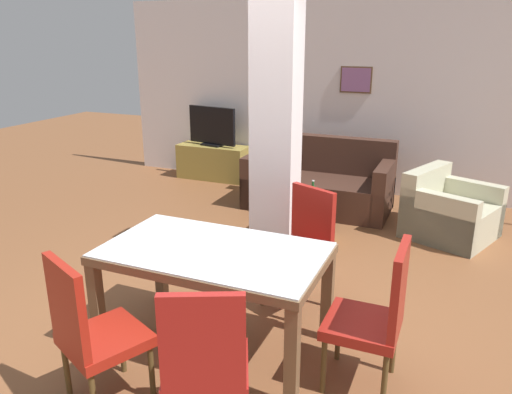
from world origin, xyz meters
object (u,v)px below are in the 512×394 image
(sofa, at_px, (319,185))
(bottle, at_px, (313,193))
(dining_table, at_px, (214,270))
(dining_chair_far_right, at_px, (302,244))
(tv_stand, at_px, (213,162))
(dining_chair_near_right, at_px, (205,361))
(coffee_table, at_px, (298,218))
(dining_chair_head_right, at_px, (377,313))
(dining_chair_near_left, at_px, (91,329))
(armchair, at_px, (448,213))
(tv_screen, at_px, (212,127))

(sofa, bearing_deg, bottle, 101.54)
(bottle, bearing_deg, dining_table, -90.83)
(dining_chair_far_right, height_order, tv_stand, dining_chair_far_right)
(dining_table, height_order, tv_stand, dining_table)
(dining_table, relative_size, dining_chair_near_right, 1.54)
(coffee_table, bearing_deg, dining_table, -87.35)
(dining_chair_far_right, bearing_deg, dining_chair_head_right, 156.36)
(dining_chair_near_left, height_order, bottle, dining_chair_near_left)
(armchair, bearing_deg, dining_chair_far_right, -5.68)
(dining_chair_near_left, xyz_separation_m, bottle, (0.42, 3.15, -0.02))
(dining_table, relative_size, dining_chair_far_right, 1.54)
(dining_chair_head_right, xyz_separation_m, sofa, (-1.31, 3.32, -0.24))
(dining_chair_far_right, distance_m, armchair, 2.35)
(armchair, distance_m, bottle, 1.57)
(dining_chair_near_right, bearing_deg, sofa, 73.11)
(sofa, distance_m, tv_stand, 2.05)
(bottle, xyz_separation_m, tv_stand, (-2.14, 1.69, -0.25))
(coffee_table, distance_m, tv_stand, 2.67)
(dining_chair_far_right, bearing_deg, armchair, -93.02)
(dining_chair_near_right, bearing_deg, tv_screen, 92.73)
(armchair, xyz_separation_m, coffee_table, (-1.56, -0.68, -0.05))
(dining_table, relative_size, coffee_table, 2.10)
(dining_chair_near_left, bearing_deg, dining_table, 90.00)
(dining_chair_head_right, height_order, tv_stand, dining_chair_head_right)
(coffee_table, bearing_deg, dining_chair_far_right, -70.68)
(dining_chair_near_left, distance_m, tv_screen, 5.15)
(sofa, distance_m, armchair, 1.68)
(bottle, relative_size, tv_screen, 0.28)
(coffee_table, xyz_separation_m, tv_screen, (-2.01, 1.77, 0.61))
(dining_table, xyz_separation_m, dining_chair_near_left, (-0.38, -0.84, -0.07))
(dining_chair_near_left, bearing_deg, coffee_table, 109.28)
(dining_table, relative_size, bottle, 6.64)
(armchair, relative_size, tv_screen, 1.34)
(coffee_table, xyz_separation_m, bottle, (0.14, 0.08, 0.30))
(dining_chair_head_right, xyz_separation_m, dining_chair_far_right, (-0.76, 0.85, 0.00))
(dining_chair_head_right, height_order, dining_chair_near_left, same)
(dining_chair_head_right, height_order, sofa, dining_chair_head_right)
(dining_table, xyz_separation_m, tv_screen, (-2.11, 4.00, 0.22))
(tv_stand, bearing_deg, armchair, -16.99)
(dining_chair_near_left, xyz_separation_m, tv_stand, (-1.72, 4.85, -0.27))
(sofa, xyz_separation_m, bottle, (0.21, -1.01, 0.21))
(dining_chair_head_right, bearing_deg, tv_screen, 39.09)
(sofa, bearing_deg, armchair, 166.06)
(dining_chair_near_right, height_order, tv_stand, dining_chair_near_right)
(coffee_table, relative_size, bottle, 3.16)
(coffee_table, bearing_deg, dining_chair_near_right, -81.00)
(dining_table, height_order, dining_chair_head_right, dining_chair_head_right)
(dining_table, relative_size, dining_chair_near_left, 1.54)
(armchair, bearing_deg, dining_chair_near_right, 5.81)
(dining_table, xyz_separation_m, sofa, (-0.17, 3.32, -0.31))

